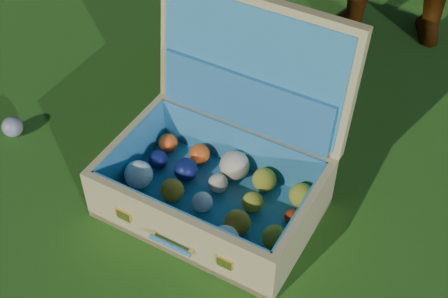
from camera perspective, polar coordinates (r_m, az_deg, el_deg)
ground at (r=1.94m, az=-0.51°, el=-3.60°), size 60.00×60.00×0.00m
stray_ball at (r=2.21m, az=-18.78°, el=1.93°), size 0.07×0.07×0.07m
suitcase at (r=1.81m, az=0.12°, el=-0.49°), size 0.63×0.53×0.58m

